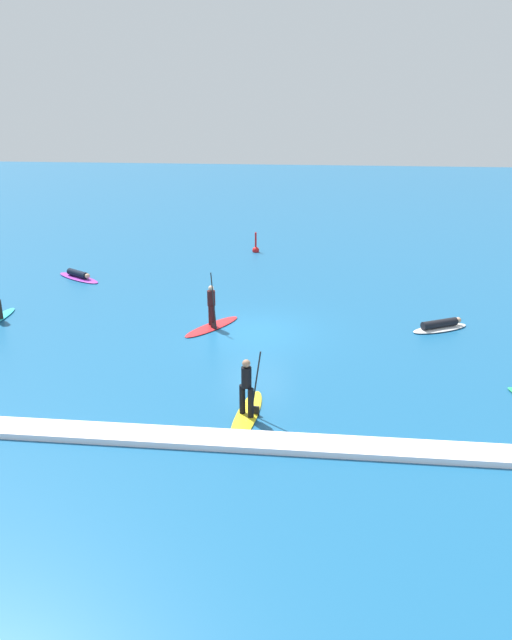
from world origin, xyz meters
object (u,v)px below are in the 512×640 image
at_px(surfer_on_red_board, 212,317).
at_px(marker_buoy, 256,249).
at_px(surfer_on_purple_board, 79,276).
at_px(surfer_on_yellow_board, 247,402).
at_px(surfer_on_white_board, 440,326).

relative_size(surfer_on_red_board, marker_buoy, 2.27).
xyz_separation_m(surfer_on_purple_board, marker_buoy, (8.34, 6.45, 0.04)).
bearing_deg(marker_buoy, surfer_on_yellow_board, -84.73).
bearing_deg(surfer_on_white_board, surfer_on_purple_board, 135.24).
distance_m(surfer_on_red_board, marker_buoy, 12.52).
bearing_deg(surfer_on_yellow_board, surfer_on_white_board, -35.61).
distance_m(surfer_on_white_board, surfer_on_purple_board, 17.77).
height_order(surfer_on_red_board, marker_buoy, surfer_on_red_board).
xyz_separation_m(surfer_on_purple_board, surfer_on_red_board, (7.90, -6.06, 0.31)).
relative_size(surfer_on_white_board, surfer_on_purple_board, 0.86).
distance_m(surfer_on_yellow_board, surfer_on_purple_board, 16.53).
distance_m(surfer_on_white_board, marker_buoy, 14.59).
xyz_separation_m(surfer_on_red_board, marker_buoy, (0.44, 12.50, -0.27)).
height_order(surfer_on_purple_board, surfer_on_red_board, surfer_on_red_board).
bearing_deg(surfer_on_white_board, surfer_on_yellow_board, -158.74).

